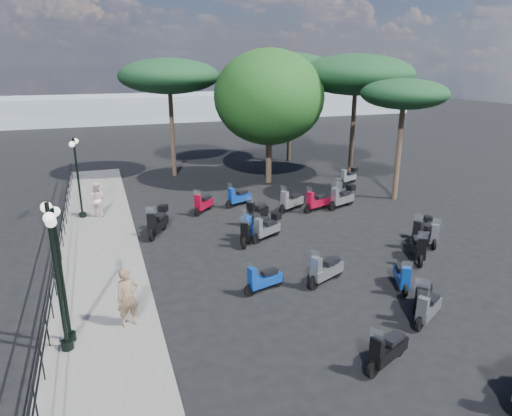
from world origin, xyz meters
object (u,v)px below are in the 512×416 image
object	(u,v)px
woman	(128,297)
pine_1	(356,75)
scooter_9	(238,197)
pine_2	(169,76)
lamp_post_2	(77,173)
scooter_26	(342,198)
scooter_24	(431,233)
scooter_27	(348,177)
scooter_13	(256,227)
scooter_17	(428,309)
pedestrian_far	(97,199)
scooter_3	(158,222)
scooter_20	(291,202)
scooter_21	(342,190)
pine_3	(404,95)
scooter_19	(419,249)
scooter_6	(325,270)
scooter_4	(203,204)
scooter_15	(317,202)
lamp_post_0	(60,268)
scooter_12	(423,299)
scooter_7	(248,231)
scooter_18	(402,277)
scooter_25	(424,233)
scooter_8	(257,213)
lamp_post_1	(56,269)
broadleaf_tree	(269,97)
scooter_14	(267,228)
pine_0	(291,69)
scooter_2	(263,280)
scooter_5	(387,351)

from	to	relation	value
woman	pine_1	xyz separation A→B (m)	(14.50, 13.12, 5.24)
scooter_9	pine_2	world-z (taller)	pine_2
lamp_post_2	scooter_26	bearing A→B (deg)	-2.39
scooter_24	scooter_27	size ratio (longest dim) A/B	1.05
scooter_13	scooter_17	xyz separation A→B (m)	(2.43, -7.59, -0.07)
pedestrian_far	pine_2	xyz separation A→B (m)	(4.76, 7.30, 5.17)
scooter_3	scooter_20	size ratio (longest dim) A/B	1.04
scooter_21	scooter_24	size ratio (longest dim) A/B	0.85
pine_2	pine_3	xyz separation A→B (m)	(10.21, -9.05, -0.71)
scooter_17	scooter_19	size ratio (longest dim) A/B	0.90
scooter_6	scooter_20	distance (m)	7.63
scooter_4	pine_3	world-z (taller)	pine_3
scooter_15	scooter_20	xyz separation A→B (m)	(-1.20, 0.41, 0.02)
pedestrian_far	scooter_26	distance (m)	11.75
pedestrian_far	scooter_4	size ratio (longest dim) A/B	1.23
lamp_post_0	scooter_12	bearing A→B (deg)	-7.85
lamp_post_0	scooter_7	xyz separation A→B (m)	(6.51, 5.13, -1.70)
scooter_18	scooter_25	bearing A→B (deg)	-113.58
scooter_6	scooter_8	xyz separation A→B (m)	(-0.17, 6.37, 0.00)
lamp_post_0	lamp_post_1	xyz separation A→B (m)	(-0.05, -0.36, 0.14)
scooter_17	scooter_24	world-z (taller)	scooter_24
pine_3	scooter_6	bearing A→B (deg)	-136.84
scooter_9	broadleaf_tree	xyz separation A→B (m)	(3.12, 3.96, 4.57)
scooter_15	scooter_8	bearing A→B (deg)	79.88
scooter_20	scooter_27	bearing A→B (deg)	-83.61
pedestrian_far	scooter_3	bearing A→B (deg)	152.63
scooter_13	pedestrian_far	bearing A→B (deg)	28.94
scooter_9	scooter_20	world-z (taller)	scooter_20
lamp_post_2	scooter_21	world-z (taller)	lamp_post_2
scooter_8	pine_3	bearing A→B (deg)	-120.79
scooter_6	scooter_8	world-z (taller)	scooter_8
scooter_4	scooter_14	distance (m)	4.57
scooter_4	broadleaf_tree	xyz separation A→B (m)	(5.05, 4.44, 4.57)
scooter_6	broadleaf_tree	world-z (taller)	broadleaf_tree
pine_0	scooter_21	bearing A→B (deg)	-96.49
scooter_27	pine_2	size ratio (longest dim) A/B	0.20
scooter_13	scooter_24	xyz separation A→B (m)	(6.41, -2.82, -0.02)
scooter_2	scooter_19	distance (m)	6.20
lamp_post_0	scooter_24	xyz separation A→B (m)	(13.41, 2.63, -1.73)
scooter_15	broadleaf_tree	bearing A→B (deg)	-18.00
scooter_27	woman	bearing A→B (deg)	107.25
scooter_8	scooter_9	xyz separation A→B (m)	(-0.05, 2.65, -0.03)
pine_1	pine_3	world-z (taller)	pine_1
lamp_post_0	scooter_5	bearing A→B (deg)	-23.29
scooter_5	scooter_17	world-z (taller)	scooter_5
pine_3	scooter_19	bearing A→B (deg)	-119.40
scooter_3	scooter_17	world-z (taller)	scooter_3
lamp_post_2	pedestrian_far	distance (m)	1.47
scooter_5	woman	bearing A→B (deg)	32.63
lamp_post_2	scooter_27	world-z (taller)	lamp_post_2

